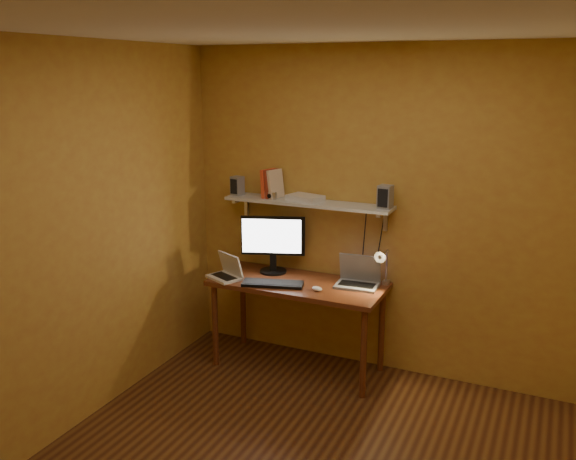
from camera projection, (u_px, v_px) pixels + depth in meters
The scene contains 14 objects.
room at pixel (313, 274), 3.36m from camera, with size 3.44×3.24×2.64m.
desk at pixel (298, 292), 4.91m from camera, with size 1.40×0.60×0.75m.
wall_shelf at pixel (308, 203), 4.91m from camera, with size 1.40×0.25×0.21m.
monitor at pixel (273, 241), 5.06m from camera, with size 0.51×0.29×0.48m.
laptop at pixel (358, 277), 4.79m from camera, with size 0.34×0.26×0.24m.
netbook at pixel (227, 271), 4.97m from camera, with size 0.33×0.29×0.20m.
keyboard at pixel (273, 284), 4.81m from camera, with size 0.48×0.16×0.03m, color black.
mouse at pixel (317, 289), 4.68m from camera, with size 0.09×0.06×0.03m, color silver.
desk_lamp at pixel (383, 263), 4.68m from camera, with size 0.09×0.23×0.38m.
speaker_left at pixel (237, 186), 5.13m from camera, with size 0.09×0.09×0.16m, color gray.
speaker_right at pixel (385, 197), 4.62m from camera, with size 0.10×0.10×0.18m, color gray.
books at pixel (272, 184), 5.02m from camera, with size 0.16×0.17×0.24m.
shelf_camera at pixel (271, 196), 4.98m from camera, with size 0.10×0.04×0.06m.
router at pixel (305, 198), 4.92m from camera, with size 0.28×0.18×0.05m, color silver.
Camera 1 is at (1.21, -2.96, 2.38)m, focal length 38.00 mm.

